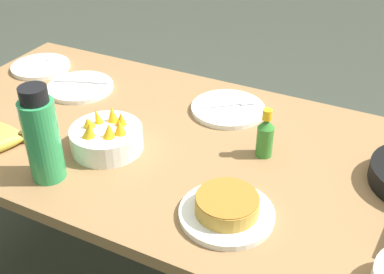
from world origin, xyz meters
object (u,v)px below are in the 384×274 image
at_px(water_bottle, 42,137).
at_px(empty_plate_near_front, 228,109).
at_px(frittata_plate_center, 227,208).
at_px(fruit_bowl_mango, 107,137).
at_px(empty_plate_far_right, 80,87).
at_px(hot_sauce_bottle, 265,136).
at_px(empty_plate_mid_edge, 41,67).

bearing_deg(water_bottle, empty_plate_near_front, 61.03).
height_order(frittata_plate_center, fruit_bowl_mango, fruit_bowl_mango).
bearing_deg(frittata_plate_center, fruit_bowl_mango, 165.42).
height_order(empty_plate_far_right, fruit_bowl_mango, fruit_bowl_mango).
xyz_separation_m(fruit_bowl_mango, water_bottle, (-0.06, -0.17, 0.08)).
bearing_deg(empty_plate_near_front, frittata_plate_center, -67.40).
height_order(water_bottle, hot_sauce_bottle, water_bottle).
bearing_deg(empty_plate_mid_edge, water_bottle, -46.87).
xyz_separation_m(empty_plate_mid_edge, fruit_bowl_mango, (0.52, -0.32, 0.03)).
distance_m(water_bottle, hot_sauce_bottle, 0.58).
height_order(frittata_plate_center, water_bottle, water_bottle).
relative_size(empty_plate_near_front, empty_plate_mid_edge, 1.10).
bearing_deg(fruit_bowl_mango, empty_plate_far_right, 138.94).
distance_m(empty_plate_near_front, empty_plate_far_right, 0.52).
distance_m(empty_plate_mid_edge, fruit_bowl_mango, 0.61).
relative_size(water_bottle, hot_sauce_bottle, 1.81).
xyz_separation_m(empty_plate_near_front, empty_plate_far_right, (-0.51, -0.09, 0.00)).
height_order(empty_plate_mid_edge, hot_sauce_bottle, hot_sauce_bottle).
bearing_deg(fruit_bowl_mango, empty_plate_near_front, 57.12).
xyz_separation_m(frittata_plate_center, water_bottle, (-0.47, -0.06, 0.10)).
bearing_deg(water_bottle, hot_sauce_bottle, 35.99).
relative_size(empty_plate_far_right, water_bottle, 0.87).
bearing_deg(frittata_plate_center, water_bottle, -172.17).
bearing_deg(water_bottle, empty_plate_far_right, 118.17).
relative_size(frittata_plate_center, empty_plate_mid_edge, 1.05).
height_order(empty_plate_mid_edge, fruit_bowl_mango, fruit_bowl_mango).
distance_m(frittata_plate_center, empty_plate_far_right, 0.78).
xyz_separation_m(fruit_bowl_mango, hot_sauce_bottle, (0.40, 0.17, 0.02)).
distance_m(frittata_plate_center, empty_plate_mid_edge, 1.02).
height_order(empty_plate_far_right, empty_plate_mid_edge, same).
bearing_deg(empty_plate_mid_edge, frittata_plate_center, -24.54).
bearing_deg(hot_sauce_bottle, water_bottle, -144.01).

